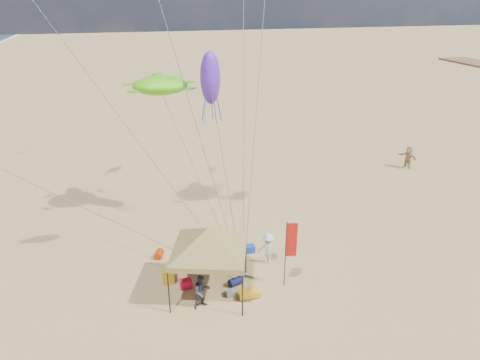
# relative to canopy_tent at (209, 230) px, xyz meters

# --- Properties ---
(ground) EXTENTS (280.00, 280.00, 0.00)m
(ground) POSITION_rel_canopy_tent_xyz_m (2.04, -0.34, -3.07)
(ground) COLOR tan
(ground) RESTS_ON ground
(canopy_tent) EXTENTS (5.70, 5.70, 3.69)m
(canopy_tent) POSITION_rel_canopy_tent_xyz_m (0.00, 0.00, 0.00)
(canopy_tent) COLOR black
(canopy_tent) RESTS_ON ground
(feather_flag) EXTENTS (0.49, 0.13, 3.24)m
(feather_flag) POSITION_rel_canopy_tent_xyz_m (3.42, -0.47, -0.92)
(feather_flag) COLOR black
(feather_flag) RESTS_ON ground
(cooler_red) EXTENTS (0.54, 0.38, 0.38)m
(cooler_red) POSITION_rel_canopy_tent_xyz_m (-1.00, 0.56, -2.88)
(cooler_red) COLOR red
(cooler_red) RESTS_ON ground
(cooler_blue) EXTENTS (0.54, 0.38, 0.38)m
(cooler_blue) POSITION_rel_canopy_tent_xyz_m (2.50, 2.61, -2.88)
(cooler_blue) COLOR #1538AF
(cooler_blue) RESTS_ON ground
(bag_navy) EXTENTS (0.69, 0.54, 0.36)m
(bag_navy) POSITION_rel_canopy_tent_xyz_m (1.17, 0.16, -2.89)
(bag_navy) COLOR #0E113F
(bag_navy) RESTS_ON ground
(bag_orange) EXTENTS (0.54, 0.69, 0.36)m
(bag_orange) POSITION_rel_canopy_tent_xyz_m (-1.93, 3.30, -2.89)
(bag_orange) COLOR red
(bag_orange) RESTS_ON ground
(chair_green) EXTENTS (0.50, 0.50, 0.70)m
(chair_green) POSITION_rel_canopy_tent_xyz_m (1.45, 1.79, -2.72)
(chair_green) COLOR green
(chair_green) RESTS_ON ground
(chair_yellow) EXTENTS (0.50, 0.50, 0.70)m
(chair_yellow) POSITION_rel_canopy_tent_xyz_m (-1.71, 1.15, -2.72)
(chair_yellow) COLOR gold
(chair_yellow) RESTS_ON ground
(crate_grey) EXTENTS (0.34, 0.30, 0.28)m
(crate_grey) POSITION_rel_canopy_tent_xyz_m (0.78, -0.50, -2.93)
(crate_grey) COLOR gray
(crate_grey) RESTS_ON ground
(beach_cart) EXTENTS (0.90, 0.50, 0.24)m
(beach_cart) POSITION_rel_canopy_tent_xyz_m (1.52, -0.80, -2.87)
(beach_cart) COLOR gold
(beach_cart) RESTS_ON ground
(person_near_a) EXTENTS (0.69, 0.45, 1.87)m
(person_near_a) POSITION_rel_canopy_tent_xyz_m (0.37, 1.86, -2.14)
(person_near_a) COLOR #A1755C
(person_near_a) RESTS_ON ground
(person_near_b) EXTENTS (0.87, 0.76, 1.53)m
(person_near_b) POSITION_rel_canopy_tent_xyz_m (-0.52, -0.90, -2.31)
(person_near_b) COLOR #3C3F52
(person_near_b) RESTS_ON ground
(person_near_c) EXTENTS (1.17, 0.93, 1.59)m
(person_near_c) POSITION_rel_canopy_tent_xyz_m (3.13, 1.49, -2.28)
(person_near_c) COLOR silver
(person_near_c) RESTS_ON ground
(person_far_c) EXTENTS (1.06, 1.64, 1.69)m
(person_far_c) POSITION_rel_canopy_tent_xyz_m (17.04, 10.75, -2.23)
(person_far_c) COLOR tan
(person_far_c) RESTS_ON ground
(turtle_kite) EXTENTS (2.86, 2.29, 0.95)m
(turtle_kite) POSITION_rel_canopy_tent_xyz_m (-0.96, 7.45, 4.58)
(turtle_kite) COLOR #55DB13
(turtle_kite) RESTS_ON ground
(squid_kite) EXTENTS (1.34, 1.34, 2.65)m
(squid_kite) POSITION_rel_canopy_tent_xyz_m (1.43, 6.22, 5.07)
(squid_kite) COLOR #5B29D0
(squid_kite) RESTS_ON ground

